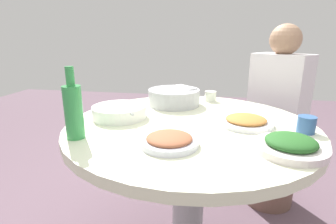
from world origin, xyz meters
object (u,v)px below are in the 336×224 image
Objects in this scene: rice_bowl at (174,97)px; soup_bowl at (119,112)px; round_dining_table at (189,154)px; green_bottle at (73,110)px; dish_stirfry at (169,140)px; stool_for_diner_left at (270,171)px; tea_cup_near at (306,125)px; diner_left at (279,95)px; dish_tofu_braise at (246,121)px; dish_greens at (291,145)px; tea_cup_far at (210,96)px.

rice_bowl is 1.12× the size of soup_bowl.
green_bottle is (-0.26, 0.42, 0.27)m from round_dining_table.
stool_for_diner_left is at bearing -31.85° from dish_stirfry.
green_bottle reaches higher than dish_stirfry.
round_dining_table is 4.04× the size of green_bottle.
rice_bowl is 0.57m from dish_stirfry.
tea_cup_near is at bearing -94.91° from round_dining_table.
rice_bowl is 0.93m from stool_for_diner_left.
diner_left is (-0.00, 0.00, 0.55)m from stool_for_diner_left.
soup_bowl is 1.09× the size of dish_tofu_braise.
diner_left reaches higher than tea_cup_near.
stool_for_diner_left is at bearing -61.84° from rice_bowl.
green_bottle is 0.58× the size of stool_for_diner_left.
tea_cup_far is (0.67, 0.28, 0.01)m from dish_greens.
tea_cup_far is at bearing -45.73° from soup_bowl.
diner_left is at bearing -45.93° from green_bottle.
tea_cup_far is (0.41, 0.17, 0.01)m from dish_tofu_braise.
stool_for_diner_left is (0.69, -0.04, -0.58)m from tea_cup_near.
soup_bowl is at bearing 87.10° from round_dining_table.
rice_bowl is 1.19× the size of dish_greens.
rice_bowl reaches higher than dish_stirfry.
soup_bowl is 3.77× the size of tea_cup_far.
diner_left reaches higher than stool_for_diner_left.
dish_tofu_braise is 0.89m from stool_for_diner_left.
tea_cup_near reaches higher than dish_stirfry.
round_dining_table is 0.32m from dish_stirfry.
dish_tofu_braise is at bearing -158.19° from tea_cup_far.
dish_greens is 0.23m from tea_cup_near.
dish_stirfry is 0.45× the size of stool_for_diner_left.
dish_stirfry is 2.97× the size of tea_cup_near.
dish_tofu_braise is 3.29× the size of tea_cup_near.
round_dining_table is at bearing 93.54° from dish_tofu_braise.
dish_greens is at bearing 170.28° from diner_left.
soup_bowl is 1.06× the size of dish_greens.
dish_stirfry is (-0.26, 0.05, 0.18)m from round_dining_table.
stool_for_diner_left is (0.91, -0.57, -0.56)m from dish_stirfry.
dish_greens is 1.15× the size of dish_stirfry.
dish_tofu_braise is (-0.00, -0.59, -0.01)m from soup_bowl.
soup_bowl is (0.02, 0.34, 0.18)m from round_dining_table.
green_bottle is (-0.27, 0.07, 0.08)m from soup_bowl.
soup_bowl is 3.60× the size of tea_cup_near.
rice_bowl reaches higher than soup_bowl.
green_bottle reaches higher than stool_for_diner_left.
green_bottle is 3.85× the size of tea_cup_near.
tea_cup_near is at bearing -28.25° from dish_greens.
diner_left is at bearing -31.85° from dish_stirfry.
soup_bowl is 1.21m from stool_for_diner_left.
rice_bowl is 0.61× the size of stool_for_diner_left.
stool_for_diner_left is at bearing -23.30° from dish_tofu_braise.
dish_greens is 0.90m from diner_left.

